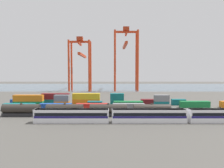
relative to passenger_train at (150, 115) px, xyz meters
The scene contains 28 objects.
ground_plane 59.49m from the passenger_train, 99.82° to the left, with size 420.00×420.00×0.00m, color #4C4944.
harbour_water 151.66m from the passenger_train, 93.83° to the left, with size 400.00×110.00×0.01m, color #475B6B.
passenger_train is the anchor object (origin of this frame).
freight_tank_row 20.87m from the passenger_train, 155.89° to the left, with size 55.34×2.86×4.32m.
shipping_container_0 50.03m from the passenger_train, 157.47° to the left, with size 12.10×2.44×2.60m, color #146066.
shipping_container_1 37.50m from the passenger_train, 149.26° to the left, with size 12.10×2.44×2.60m, color #1C4299.
shipping_container_2 26.47m from the passenger_train, 133.59° to the left, with size 12.10×2.44×2.60m, color #AD211C.
shipping_container_3 19.65m from the passenger_train, 102.55° to the left, with size 12.10×2.44×2.60m, color slate.
shipping_container_4 51.94m from the passenger_train, 150.64° to the left, with size 12.10×2.44×2.60m, color #197538.
shipping_container_5 51.96m from the passenger_train, 150.64° to the left, with size 12.10×2.44×2.60m, color orange.
shipping_container_6 40.49m from the passenger_train, 141.03° to the left, with size 6.04×2.44×2.60m, color orange.
shipping_container_7 40.52m from the passenger_train, 141.03° to the left, with size 6.04×2.44×2.60m, color slate.
shipping_container_8 31.01m from the passenger_train, 124.79° to the left, with size 6.04×2.44×2.60m, color #146066.
shipping_container_9 25.77m from the passenger_train, 98.71° to the left, with size 12.10×2.44×2.60m, color #197538.
shipping_container_10 27.33m from the passenger_train, 68.78° to the left, with size 6.04×2.44×2.60m, color #146066.
shipping_container_11 27.37m from the passenger_train, 68.78° to the left, with size 6.04×2.44×2.60m, color slate.
shipping_container_12 34.78m from the passenger_train, 47.08° to the left, with size 12.10×2.44×2.60m, color #197538.
shipping_container_14 58.88m from the passenger_train, 147.35° to the left, with size 12.10×2.44×2.60m, color #1C4299.
shipping_container_15 47.90m from the passenger_train, 138.46° to the left, with size 12.10×2.44×2.60m, color #146066.
shipping_container_16 47.92m from the passenger_train, 138.46° to the left, with size 12.10×2.44×2.60m, color maroon.
shipping_container_17 38.71m from the passenger_train, 124.86° to the left, with size 12.10×2.44×2.60m, color orange.
shipping_container_18 38.74m from the passenger_train, 124.86° to the left, with size 12.10×2.44×2.60m, color gold.
shipping_container_19 32.86m from the passenger_train, 104.81° to the left, with size 6.04×2.44×2.60m, color #146066.
shipping_container_20 32.90m from the passenger_train, 104.81° to the left, with size 6.04×2.44×2.60m, color #146066.
shipping_container_21 32.21m from the passenger_train, 80.48° to the left, with size 6.04×2.44×2.60m, color maroon.
shipping_container_22 37.05m from the passenger_train, 59.04° to the left, with size 6.04×2.44×2.60m, color #146066.
gantry_crane_west 117.98m from the passenger_train, 108.41° to the left, with size 17.53×38.98×43.23m.
gantry_crane_central 113.06m from the passenger_train, 89.65° to the left, with size 19.52×38.55×51.09m.
Camera 1 is at (-0.49, -76.45, 14.36)m, focal length 32.48 mm.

